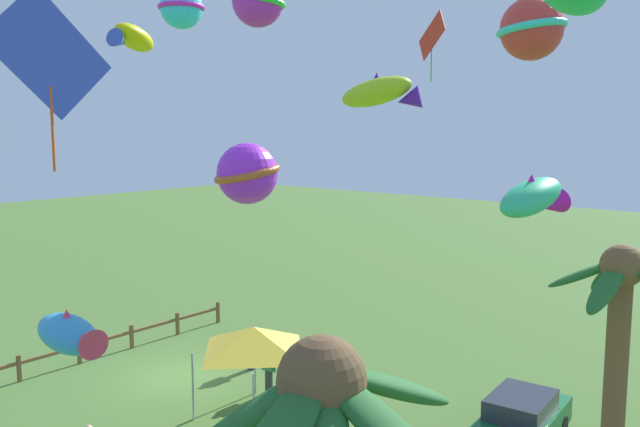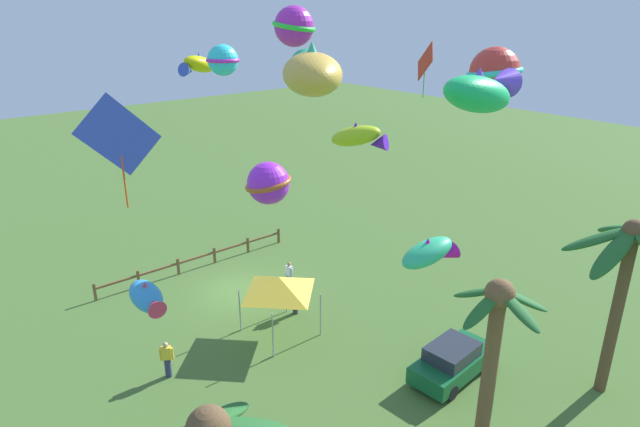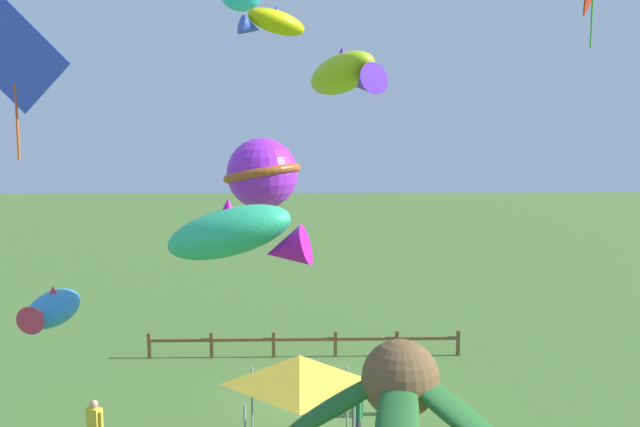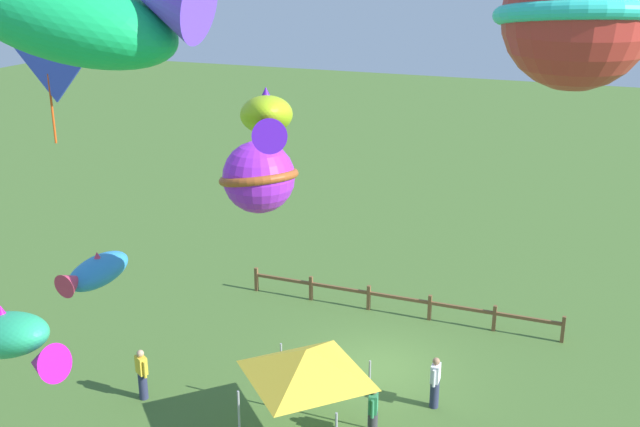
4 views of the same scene
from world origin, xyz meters
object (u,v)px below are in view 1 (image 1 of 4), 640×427
kite_ball_3 (532,29)px  kite_diamond_7 (432,36)px  kite_ball_11 (258,1)px  kite_fish_2 (70,334)px  spectator_0 (251,348)px  kite_diamond_1 (49,56)px  kite_fish_4 (132,38)px  palm_tree_2 (618,332)px  kite_fish_9 (381,93)px  kite_ball_6 (247,174)px  kite_fish_0 (534,198)px  parked_car_1 (522,420)px  spectator_2 (269,371)px  kite_ball_8 (181,7)px  festival_tent (254,339)px

kite_ball_3 → kite_diamond_7: (-0.19, -3.47, 0.11)m
kite_diamond_7 → kite_ball_11: bearing=-61.2°
kite_fish_2 → spectator_0: bearing=-159.0°
kite_diamond_1 → kite_fish_4: kite_fish_4 is taller
kite_fish_4 → kite_ball_11: kite_ball_11 is taller
kite_diamond_1 → kite_ball_3: bearing=158.5°
palm_tree_2 → kite_ball_11: bearing=-99.3°
kite_fish_2 → kite_diamond_7: (-12.21, 1.88, 7.56)m
kite_diamond_1 → kite_ball_11: (-9.74, -3.82, 2.94)m
kite_ball_3 → kite_fish_9: kite_ball_3 is taller
palm_tree_2 → kite_ball_6: size_ratio=2.46×
palm_tree_2 → kite_fish_0: size_ratio=3.04×
kite_fish_2 → kite_fish_9: (-6.92, 3.52, 5.45)m
spectator_0 → kite_diamond_7: 12.62m
kite_diamond_1 → kite_fish_4: size_ratio=1.63×
parked_car_1 → kite_fish_0: size_ratio=1.93×
spectator_2 → kite_ball_8: size_ratio=0.88×
spectator_0 → spectator_2: same height
kite_fish_0 → kite_ball_8: size_ratio=1.15×
kite_ball_6 → kite_fish_9: bearing=118.7°
spectator_0 → parked_car_1: bearing=94.2°
palm_tree_2 → kite_fish_2: size_ratio=2.58×
palm_tree_2 → kite_ball_6: 9.90m
spectator_0 → kite_ball_6: bearing=45.8°
festival_tent → kite_ball_11: kite_ball_11 is taller
spectator_0 → kite_ball_11: bearing=-179.8°
spectator_2 → kite_fish_2: kite_fish_2 is taller
kite_ball_6 → kite_ball_8: bearing=-73.1°
kite_ball_6 → kite_fish_4: bearing=-91.0°
kite_ball_8 → kite_diamond_1: bearing=22.2°
spectator_2 → kite_ball_6: kite_ball_6 is taller
festival_tent → kite_ball_8: bearing=-39.8°
spectator_0 → kite_ball_11: (-0.57, -0.00, 12.30)m
kite_ball_6 → kite_fish_9: 4.22m
kite_fish_4 → kite_diamond_7: size_ratio=0.97×
spectator_0 → kite_ball_3: size_ratio=0.60×
kite_ball_6 → kite_fish_9: kite_fish_9 is taller
parked_car_1 → kite_diamond_1: size_ratio=1.09×
spectator_2 → kite_diamond_1: 12.42m
kite_ball_11 → spectator_2: bearing=49.7°
spectator_0 → kite_ball_3: kite_ball_3 is taller
kite_fish_2 → kite_fish_4: bearing=-137.0°
spectator_2 → kite_diamond_7: (-4.64, 3.16, 10.95)m
kite_fish_9 → kite_ball_11: kite_ball_11 is taller
spectator_2 → spectator_0: bearing=-119.8°
kite_fish_2 → kite_ball_3: bearing=156.0°
kite_fish_0 → kite_diamond_1: bearing=-54.3°
spectator_0 → kite_ball_11: size_ratio=0.58×
spectator_2 → kite_fish_2: (7.57, 1.27, 3.39)m
festival_tent → kite_fish_9: (-0.89, 3.90, 7.18)m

